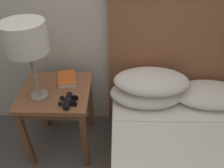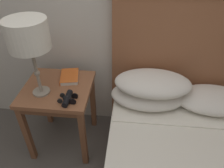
% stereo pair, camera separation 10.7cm
% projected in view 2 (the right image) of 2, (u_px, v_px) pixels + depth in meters
% --- Properties ---
extents(nightstand, '(0.54, 0.52, 0.64)m').
position_uv_depth(nightstand, '(59.00, 96.00, 1.79)').
color(nightstand, brown).
rests_on(nightstand, ground_plane).
extents(table_lamp, '(0.28, 0.28, 0.58)m').
position_uv_depth(table_lamp, '(28.00, 36.00, 1.41)').
color(table_lamp, gray).
rests_on(table_lamp, nightstand).
extents(book_on_nightstand, '(0.18, 0.23, 0.03)m').
position_uv_depth(book_on_nightstand, '(69.00, 77.00, 1.83)').
color(book_on_nightstand, silver).
rests_on(book_on_nightstand, nightstand).
extents(binoculars_pair, '(0.14, 0.16, 0.05)m').
position_uv_depth(binoculars_pair, '(68.00, 98.00, 1.59)').
color(binoculars_pair, black).
rests_on(binoculars_pair, nightstand).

